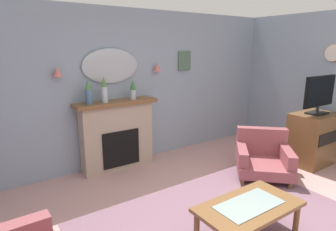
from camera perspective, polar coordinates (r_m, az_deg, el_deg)
The scene contains 15 objects.
wall_back at distance 5.00m, azimuth -8.06°, elevation 5.50°, with size 7.25×0.10×2.64m, color #8C9EB2.
patterned_rug at distance 3.53m, azimuth 12.69°, elevation -21.45°, with size 3.20×2.40×0.01m, color #7F5B6B.
fireplace at distance 4.83m, azimuth -10.10°, elevation -3.97°, with size 1.36×0.36×1.16m.
mantel_vase_right at distance 4.47m, azimuth -15.64°, elevation 4.57°, with size 0.11×0.11×0.39m.
mantel_vase_centre at distance 4.55m, azimuth -12.67°, elevation 5.06°, with size 0.10×0.10×0.41m.
mantel_vase_left at distance 4.76m, azimuth -7.04°, elevation 5.27°, with size 0.10×0.10×0.32m.
wall_mirror at distance 4.75m, azimuth -11.39°, elevation 9.70°, with size 0.96×0.06×0.56m, color #B2BCC6.
wall_sconce_left at distance 4.44m, azimuth -21.34°, elevation 8.15°, with size 0.14×0.14×0.14m, color #D17066.
wall_sconce_right at distance 5.10m, azimuth -2.20°, elevation 9.65°, with size 0.14×0.14×0.14m, color #D17066.
wall_clock at distance 5.86m, azimuth 30.19°, elevation 10.72°, with size 0.04×0.31×0.31m.
framed_picture at distance 5.51m, azimuth 3.30°, elevation 10.87°, with size 0.28×0.03×0.36m, color #4C6B56.
coffee_table at distance 3.19m, azimuth 15.89°, elevation -17.70°, with size 1.10×0.60×0.45m.
armchair_beside_couch at distance 4.84m, azimuth 18.47°, elevation -7.77°, with size 1.14×1.15×0.71m.
tv_cabinet at distance 5.59m, azimuth 27.02°, elevation -4.15°, with size 0.80×0.57×0.90m.
tv_flatscreen at distance 5.41m, azimuth 28.11°, elevation 3.86°, with size 0.84×0.24×0.65m.
Camera 1 is at (-2.17, -1.72, 2.01)m, focal length 30.40 mm.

